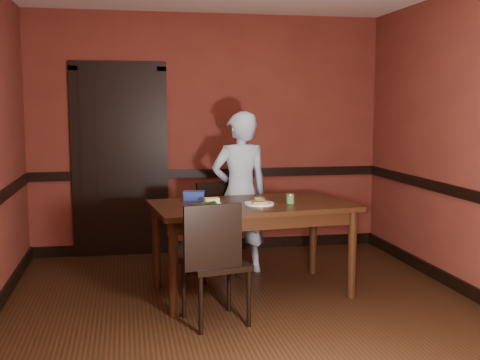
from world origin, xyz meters
name	(u,v)px	position (x,y,z in m)	size (l,w,h in m)	color
floor	(248,315)	(0.00, 0.00, 0.00)	(4.00, 4.50, 0.01)	black
wall_back	(209,134)	(0.00, 2.25, 1.35)	(4.00, 0.02, 2.70)	maroon
wall_front	(359,183)	(0.00, -2.25, 1.35)	(4.00, 0.02, 2.70)	maroon
dado_back	(209,173)	(0.00, 2.23, 0.90)	(4.00, 0.03, 0.10)	black
dado_right	(478,197)	(1.99, 0.00, 0.90)	(0.03, 4.50, 0.10)	black
baseboard_back	(209,245)	(0.00, 2.23, 0.06)	(4.00, 0.03, 0.12)	black
baseboard_right	(473,293)	(1.99, 0.00, 0.06)	(0.03, 4.50, 0.12)	black
door	(120,158)	(-1.00, 2.22, 1.09)	(1.05, 0.07, 2.20)	black
dining_table	(251,248)	(0.15, 0.58, 0.41)	(1.73, 0.97, 0.81)	black
chair_far	(212,230)	(-0.12, 1.17, 0.46)	(0.43, 0.43, 0.92)	black
chair_near	(215,262)	(-0.28, -0.11, 0.48)	(0.45, 0.45, 0.96)	black
person	(240,193)	(0.18, 1.27, 0.81)	(0.59, 0.39, 1.61)	#A3C6DA
sandwich_plate	(259,203)	(0.20, 0.49, 0.83)	(0.26, 0.26, 0.06)	white
sauce_jar	(290,199)	(0.48, 0.50, 0.86)	(0.07, 0.07, 0.09)	#458138
cheese_saucer	(212,201)	(-0.20, 0.61, 0.83)	(0.17, 0.17, 0.05)	white
food_tub	(194,196)	(-0.33, 0.85, 0.85)	(0.22, 0.17, 0.08)	#2641B4
wrapped_veg	(204,207)	(-0.32, 0.25, 0.85)	(0.07, 0.07, 0.25)	#123A13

